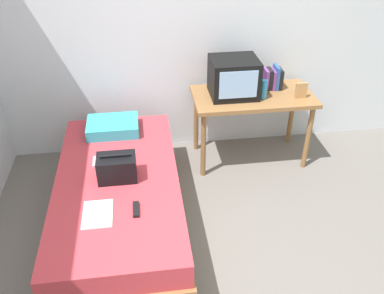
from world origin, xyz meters
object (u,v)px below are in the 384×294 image
Objects in this scene: remote_silver at (96,162)px; book_row at (273,78)px; water_bottle at (264,89)px; pillow at (113,126)px; tv at (234,77)px; bed at (120,201)px; remote_dark at (136,209)px; picture_frame at (301,90)px; desk at (252,103)px; magazine at (98,214)px; handbag at (117,168)px.

book_row is at bearing 22.74° from remote_silver.
pillow is (-1.42, -0.02, -0.28)m from water_bottle.
book_row is (0.42, 0.09, -0.08)m from tv.
remote_silver reaches higher than bed.
remote_dark is (0.19, -1.13, -0.04)m from pillow.
bed is 4.26× the size of pillow.
picture_frame is at bearing -0.76° from pillow.
bed is 0.38m from remote_silver.
book_row is at bearing 12.77° from tv.
pillow reaches higher than bed.
picture_frame is at bearing 13.83° from remote_silver.
bed is at bearing -148.08° from desk.
magazine is at bearing -85.47° from remote_silver.
tv is 2.43× the size of water_bottle.
pillow is (-1.16, -0.13, -0.37)m from tv.
water_bottle is 1.72m from remote_dark.
handbag is at bearing -148.03° from book_row.
remote_silver is (-1.56, -0.52, -0.32)m from water_bottle.
bed is at bearing -151.89° from water_bottle.
bed is 11.05× the size of water_bottle.
bed is 1.89m from book_row.
pillow is at bearing -175.76° from desk.
remote_silver is at bearing -105.18° from pillow.
bed is 6.90× the size of magazine.
desk is (1.31, 0.82, 0.40)m from bed.
book_row is (1.53, 0.94, 0.59)m from bed.
pillow is 1.14m from remote_dark.
handbag reaches higher than pillow.
water_bottle is 1.18× the size of picture_frame.
picture_frame is 1.06× the size of remote_silver.
tv is at bearing 25.70° from remote_silver.
magazine is (-0.13, -0.41, 0.25)m from bed.
pillow is 0.51m from remote_silver.
picture_frame is (0.35, -0.05, -0.01)m from water_bottle.
picture_frame reaches higher than desk.
picture_frame is (1.74, 0.69, 0.57)m from bed.
desk is 5.01× the size of book_row.
desk is 1.36m from pillow.
book_row is at bearing 31.97° from handbag.
tv is 1.90× the size of book_row.
tv reaches higher than remote_dark.
picture_frame reaches higher than remote_silver.
tv is 1.47× the size of handbag.
book_row is at bearing 53.39° from water_bottle.
remote_silver is (-1.71, -0.72, -0.33)m from book_row.
magazine is at bearing -108.72° from handbag.
tv is at bearing 37.13° from bed.
desk is at bearing 46.44° from remote_dark.
magazine is (-1.86, -1.11, -0.31)m from picture_frame.
tv is 1.82m from magazine.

